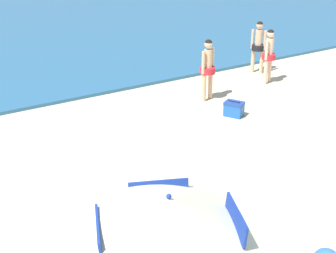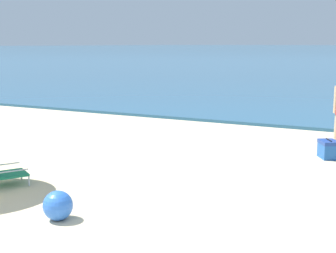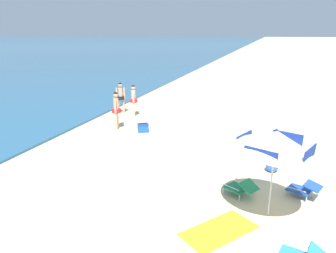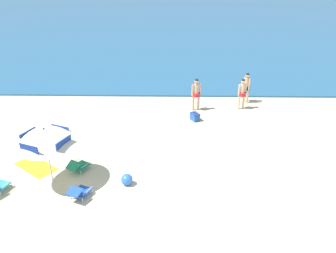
{
  "view_description": "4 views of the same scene",
  "coord_description": "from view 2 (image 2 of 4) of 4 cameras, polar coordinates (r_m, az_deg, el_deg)",
  "views": [
    {
      "loc": [
        -6.24,
        -1.99,
        5.2
      ],
      "look_at": [
        -1.16,
        6.15,
        0.97
      ],
      "focal_mm": 53.74,
      "sensor_mm": 36.0,
      "label": 1
    },
    {
      "loc": [
        3.52,
        -3.16,
        2.51
      ],
      "look_at": [
        -1.16,
        5.87,
        0.75
      ],
      "focal_mm": 51.51,
      "sensor_mm": 36.0,
      "label": 2
    },
    {
      "loc": [
        -11.21,
        2.32,
        4.41
      ],
      "look_at": [
        0.74,
        6.11,
        0.73
      ],
      "focal_mm": 34.01,
      "sensor_mm": 36.0,
      "label": 3
    },
    {
      "loc": [
        0.8,
        -8.57,
        7.54
      ],
      "look_at": [
        0.54,
        5.51,
        0.69
      ],
      "focal_mm": 36.9,
      "sensor_mm": 36.0,
      "label": 4
    }
  ],
  "objects": [
    {
      "name": "lounge_chair_facing_sea",
      "position": [
        9.06,
        -19.21,
        -5.04
      ],
      "size": [
        0.9,
        1.03,
        0.52
      ],
      "color": "#1E7F56",
      "rests_on": "ground"
    },
    {
      "name": "cooler_box",
      "position": [
        11.21,
        18.45,
        -2.57
      ],
      "size": [
        0.55,
        0.6,
        0.43
      ],
      "color": "#1E56A8",
      "rests_on": "ground"
    },
    {
      "name": "beach_ball",
      "position": [
        7.16,
        -12.9,
        -9.11
      ],
      "size": [
        0.43,
        0.43,
        0.43
      ],
      "primitive_type": "sphere",
      "color": "blue",
      "rests_on": "ground"
    }
  ]
}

